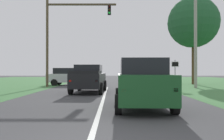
% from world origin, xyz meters
% --- Properties ---
extents(ground_plane, '(120.00, 120.00, 0.00)m').
position_xyz_m(ground_plane, '(0.00, 9.91, 0.00)').
color(ground_plane, '#424244').
extents(red_suv_near, '(2.30, 4.74, 2.01)m').
position_xyz_m(red_suv_near, '(1.71, 5.72, 1.05)').
color(red_suv_near, '#194C23').
rests_on(red_suv_near, ground_plane).
extents(pickup_truck_lead, '(2.39, 4.90, 1.95)m').
position_xyz_m(pickup_truck_lead, '(-1.16, 12.42, 1.00)').
color(pickup_truck_lead, black).
rests_on(pickup_truck_lead, ground_plane).
extents(traffic_light, '(6.80, 0.40, 8.56)m').
position_xyz_m(traffic_light, '(-4.19, 18.46, 5.55)').
color(traffic_light, brown).
rests_on(traffic_light, ground_plane).
extents(keep_moving_sign, '(0.60, 0.09, 2.44)m').
position_xyz_m(keep_moving_sign, '(5.70, 15.25, 1.56)').
color(keep_moving_sign, gray).
rests_on(keep_moving_sign, ground_plane).
extents(oak_tree_right, '(5.79, 5.79, 10.00)m').
position_xyz_m(oak_tree_right, '(9.79, 22.58, 7.09)').
color(oak_tree_right, '#4C351E').
rests_on(oak_tree_right, ground_plane).
extents(crossing_suv_far, '(4.77, 2.18, 1.84)m').
position_xyz_m(crossing_suv_far, '(-4.04, 20.74, 0.96)').
color(crossing_suv_far, silver).
rests_on(crossing_suv_far, ground_plane).
extents(utility_pole_right, '(0.28, 0.28, 9.89)m').
position_xyz_m(utility_pole_right, '(7.99, 16.89, 4.94)').
color(utility_pole_right, '#9E998E').
rests_on(utility_pole_right, ground_plane).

